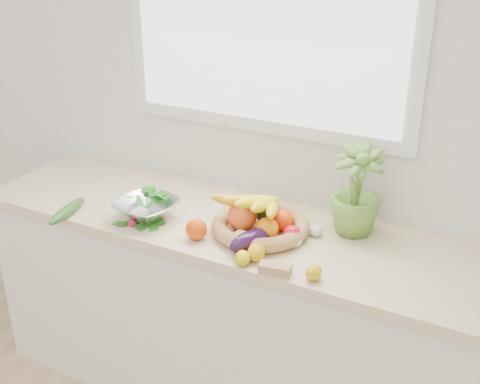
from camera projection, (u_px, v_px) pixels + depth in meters
The scene contains 18 objects.
back_wall at pixel (265, 97), 2.52m from camera, with size 4.50×0.02×2.70m, color white.
counter_cabinet at pixel (232, 316), 2.66m from camera, with size 2.20×0.58×0.86m, color silver.
countertop at pixel (232, 225), 2.47m from camera, with size 2.24×0.62×0.04m, color beige.
orange_loose at pixel (196, 229), 2.31m from camera, with size 0.08×0.08×0.08m, color #D54106.
lemon_a at pixel (256, 252), 2.17m from camera, with size 0.06×0.08×0.06m, color #DCA00B.
lemon_b at pixel (314, 272), 2.05m from camera, with size 0.05×0.07×0.05m, color gold.
lemon_c at pixel (243, 258), 2.14m from camera, with size 0.05×0.07×0.05m, color #CFC90B.
apple at pixel (292, 235), 2.28m from camera, with size 0.08×0.08×0.08m, color red.
ginger at pixel (275, 269), 2.09m from camera, with size 0.11×0.05×0.04m, color tan.
garlic_a at pixel (295, 241), 2.26m from camera, with size 0.05×0.05×0.05m, color silver.
garlic_b at pixel (316, 230), 2.34m from camera, with size 0.05×0.05×0.05m, color white.
garlic_c at pixel (241, 236), 2.29m from camera, with size 0.06×0.06×0.05m, color white.
eggplant at pixel (252, 240), 2.23m from camera, with size 0.08×0.20×0.08m, color #250D31.
cucumber at pixel (67, 211), 2.50m from camera, with size 0.05×0.26×0.05m, color #1C5017.
radish at pixel (132, 223), 2.41m from camera, with size 0.03×0.03×0.03m, color #C0183F.
potted_herb at pixel (356, 189), 2.30m from camera, with size 0.20×0.20×0.36m, color #609435.
fruit_basket at pixel (260, 220), 2.35m from camera, with size 0.48×0.48×0.19m.
colander_with_spinach at pixel (147, 205), 2.46m from camera, with size 0.28×0.28×0.13m.
Camera 1 is at (1.06, 0.03, 2.03)m, focal length 45.00 mm.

